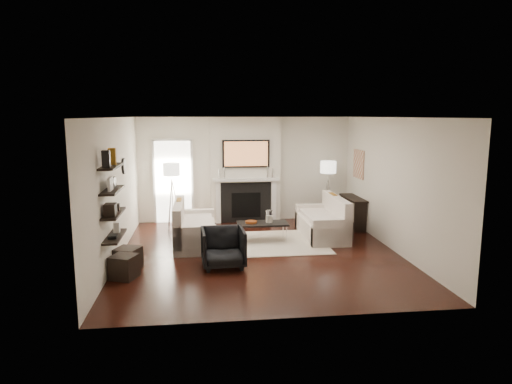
{
  "coord_description": "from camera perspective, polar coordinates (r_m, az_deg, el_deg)",
  "views": [
    {
      "loc": [
        -1.13,
        -8.76,
        2.74
      ],
      "look_at": [
        0.0,
        0.6,
        1.15
      ],
      "focal_mm": 32.0,
      "sensor_mm": 36.0,
      "label": 1
    }
  ],
  "objects": [
    {
      "name": "firebox",
      "position": [
        11.78,
        -1.25,
        -1.64
      ],
      "size": [
        0.75,
        0.02,
        0.65
      ],
      "primitive_type": "cube",
      "color": "black",
      "rests_on": "floor"
    },
    {
      "name": "lamp_right_leg_b",
      "position": [
        11.84,
        8.53,
        -0.95
      ],
      "size": [
        0.14,
        0.22,
        1.23
      ],
      "primitive_type": "cylinder",
      "rotation": [
        0.18,
        0.0,
        0.52
      ],
      "color": "silver",
      "rests_on": "floor"
    },
    {
      "name": "pillow_left_charcoal",
      "position": [
        9.49,
        -9.71,
        -2.86
      ],
      "size": [
        0.1,
        0.4,
        0.4
      ],
      "primitive_type": "cube",
      "color": "black",
      "rests_on": "loveseat_left_cushion"
    },
    {
      "name": "lamp_right_leg_a",
      "position": [
        11.8,
        9.43,
        -1.01
      ],
      "size": [
        0.25,
        0.02,
        1.23
      ],
      "primitive_type": "cylinder",
      "rotation": [
        0.18,
        0.0,
        4.71
      ],
      "color": "silver",
      "rests_on": "floor"
    },
    {
      "name": "coffee_table",
      "position": [
        10.0,
        0.81,
        -3.97
      ],
      "size": [
        1.1,
        0.55,
        0.04
      ],
      "primitive_type": "cube",
      "color": "black",
      "rests_on": "floor"
    },
    {
      "name": "decor_box_tall",
      "position": [
        8.35,
        -17.01,
        -4.24
      ],
      "size": [
        0.1,
        0.1,
        0.18
      ],
      "primitive_type": "cube",
      "color": "white",
      "rests_on": "shelf_bottom"
    },
    {
      "name": "lamp_right_post",
      "position": [
        11.77,
        8.91,
        -1.02
      ],
      "size": [
        0.02,
        0.02,
        1.2
      ],
      "primitive_type": "cylinder",
      "color": "silver",
      "rests_on": "floor"
    },
    {
      "name": "loveseat_right_back",
      "position": [
        10.54,
        9.99,
        -2.71
      ],
      "size": [
        0.18,
        1.8,
        0.8
      ],
      "primitive_type": "cube",
      "color": "beige",
      "rests_on": "floor"
    },
    {
      "name": "coffee_leg_se",
      "position": [
        10.33,
        3.4,
        -4.73
      ],
      "size": [
        0.02,
        0.02,
        0.38
      ],
      "primitive_type": "cylinder",
      "color": "silver",
      "rests_on": "floor"
    },
    {
      "name": "decor_books",
      "position": [
        8.02,
        -17.44,
        -5.31
      ],
      "size": [
        0.14,
        0.2,
        0.05
      ],
      "primitive_type": "cube",
      "color": "black",
      "rests_on": "shelf_bottom"
    },
    {
      "name": "lamp_left_leg_a",
      "position": [
        11.33,
        -9.85,
        -1.46
      ],
      "size": [
        0.25,
        0.02,
        1.23
      ],
      "primitive_type": "cylinder",
      "rotation": [
        0.18,
        0.0,
        4.71
      ],
      "color": "silver",
      "rests_on": "floor"
    },
    {
      "name": "shelf_top",
      "position": [
        7.95,
        -17.67,
        3.05
      ],
      "size": [
        0.25,
        1.0,
        0.04
      ],
      "primitive_type": "cube",
      "color": "black",
      "rests_on": "wall_left"
    },
    {
      "name": "decor_frame_b",
      "position": [
        8.15,
        -17.34,
        1.15
      ],
      "size": [
        0.04,
        0.22,
        0.18
      ],
      "primitive_type": "cube",
      "color": "black",
      "rests_on": "shelf_upper"
    },
    {
      "name": "shelf_bottom",
      "position": [
        8.16,
        -17.24,
        -5.34
      ],
      "size": [
        0.25,
        1.0,
        0.03
      ],
      "primitive_type": "cube",
      "color": "black",
      "rests_on": "wall_left"
    },
    {
      "name": "loveseat_left_back",
      "position": [
        9.83,
        -9.6,
        -3.59
      ],
      "size": [
        0.18,
        1.8,
        0.8
      ],
      "primitive_type": "cube",
      "color": "beige",
      "rests_on": "floor"
    },
    {
      "name": "candlestick_r_short",
      "position": [
        11.7,
        2.07,
        2.37
      ],
      "size": [
        0.04,
        0.04,
        0.24
      ],
      "primitive_type": "cylinder",
      "color": "silver",
      "rests_on": "mantel_shelf"
    },
    {
      "name": "pillow_right_charcoal",
      "position": [
        10.22,
        10.5,
        -2.0
      ],
      "size": [
        0.1,
        0.4,
        0.4
      ],
      "primitive_type": "cube",
      "color": "black",
      "rests_on": "loveseat_right_cushion"
    },
    {
      "name": "hallway_panel",
      "position": [
        11.89,
        -10.29,
        1.24
      ],
      "size": [
        0.9,
        0.02,
        2.1
      ],
      "primitive_type": "cube",
      "color": "white",
      "rests_on": "floor"
    },
    {
      "name": "loveseat_right_base",
      "position": [
        10.52,
        8.19,
        -4.45
      ],
      "size": [
        0.85,
        1.8,
        0.42
      ],
      "primitive_type": "cube",
      "color": "beige",
      "rests_on": "floor"
    },
    {
      "name": "mantel_shelf",
      "position": [
        11.62,
        -1.24,
        1.56
      ],
      "size": [
        1.7,
        0.18,
        0.07
      ],
      "primitive_type": "cube",
      "color": "white",
      "rests_on": "chimney_breast"
    },
    {
      "name": "rug",
      "position": [
        9.96,
        1.13,
        -6.37
      ],
      "size": [
        2.6,
        2.0,
        0.01
      ],
      "primitive_type": "cube",
      "color": "#C0B19D",
      "rests_on": "floor"
    },
    {
      "name": "coffee_leg_ne",
      "position": [
        9.91,
        3.86,
        -5.36
      ],
      "size": [
        0.02,
        0.02,
        0.38
      ],
      "primitive_type": "cylinder",
      "color": "silver",
      "rests_on": "floor"
    },
    {
      "name": "tv_screen",
      "position": [
        11.54,
        -1.25,
        4.8
      ],
      "size": [
        1.1,
        0.0,
        0.62
      ],
      "primitive_type": "cube",
      "color": "#BF723F",
      "rests_on": "tv_body"
    },
    {
      "name": "console_leg_s",
      "position": [
        12.04,
        11.16,
        -2.04
      ],
      "size": [
        0.3,
        0.04,
        0.71
      ],
      "primitive_type": "cube",
      "color": "black",
      "rests_on": "floor"
    },
    {
      "name": "hurricane_glass",
      "position": [
        9.98,
        1.67,
        -3.05
      ],
      "size": [
        0.15,
        0.15,
        0.27
      ],
      "primitive_type": "cylinder",
      "color": "white",
      "rests_on": "coffee_table"
    },
    {
      "name": "door_trim_l",
      "position": [
        11.9,
        -12.6,
        1.18
      ],
      "size": [
        0.06,
        0.06,
        2.16
      ],
      "primitive_type": "cube",
      "color": "white",
      "rests_on": "floor"
    },
    {
      "name": "loveseat_right_arm_s",
      "position": [
        11.26,
        7.13,
        -3.02
      ],
      "size": [
        0.85,
        0.18,
        0.6
      ],
      "primitive_type": "cube",
      "color": "beige",
      "rests_on": "floor"
    },
    {
      "name": "decor_wine_rack",
      "position": [
        7.81,
        -17.75,
        -2.13
      ],
      "size": [
        0.18,
        0.25,
        0.2
      ],
      "primitive_type": "cube",
      "color": "black",
      "rests_on": "shelf_lower"
    },
    {
      "name": "hurricane_candle",
      "position": [
        9.99,
        1.67,
        -3.42
      ],
      "size": [
        0.11,
        0.11,
        0.17
      ],
      "primitive_type": "cylinder",
      "color": "white",
      "rests_on": "coffee_table"
    },
    {
      "name": "ottoman_near",
      "position": [
        8.58,
        -15.7,
        -8.02
      ],
      "size": [
        0.51,
        0.51,
        0.4
      ],
      "primitive_type": "cube",
      "rotation": [
        0.0,
        0.0,
        -0.36
      ],
      "color": "black",
      "rests_on": "floor"
    },
    {
      "name": "decor_frame_a",
      "position": [
        7.85,
        -17.75,
        0.97
      ],
      "size": [
        0.04,
        0.3,
        0.22
      ],
      "primitive_type": "cube",
      "color": "white",
      "rests_on": "shelf_upper"
    },
    {
      "name": "lamp_left_post",
      "position": [
        11.34,
        -10.4,
        -1.47
      ],
      "size": [
        0.02,
        0.02,
        1.2
      ],
      "primitive_type": "cylinder",
      "color": "silver",
      "rests_on": "floor"
    },
    {
      "name": "loveseat_right_arm_n",
      "position": [
        9.74,
        9.43,
        -5.07
      ],
      "size": [
        0.85,
        0.18,
        0.6
      ],
      "primitive_type": "cube",
      "color": "beige",
      "rests_on": "floor"
    },
    {
      "name": "candlestick_r_tall",
      "position": [
        11.67,
        1.44,
        2.51
      ],
      "size": [
        0.04,
        0.04,
        0.3
      ],
      "primitive_type": "cylinder",
      "color": "silver",
      "rests_on": "mantel_shelf"
    },
    {
      "name": "coffee_leg_nw",
      "position": [
        9.78,
        -1.93,
        -5.55
      ],
      "size": [
        0.02,
        0.02,
        0.38
      ],
      "primitive_type": "cylinder",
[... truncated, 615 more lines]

